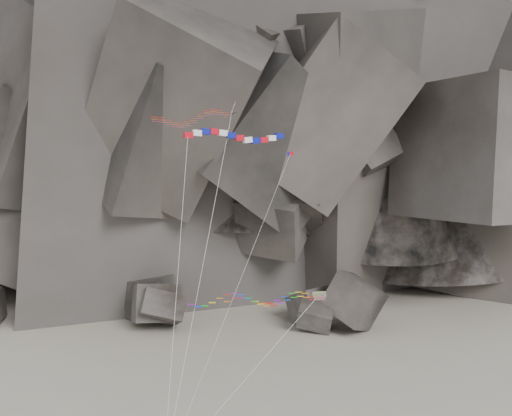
{
  "coord_description": "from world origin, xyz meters",
  "views": [
    {
      "loc": [
        3.19,
        -42.83,
        25.75
      ],
      "look_at": [
        3.55,
        6.0,
        21.14
      ],
      "focal_mm": 35.0,
      "sensor_mm": 36.0,
      "label": 1
    }
  ],
  "objects_px": {
    "delta_kite": "(188,118)",
    "pennant_kite": "(262,224)",
    "banner_kite": "(235,137)",
    "parafoil_kite": "(250,299)"
  },
  "relations": [
    {
      "from": "delta_kite",
      "to": "pennant_kite",
      "type": "bearing_deg",
      "value": -35.65
    },
    {
      "from": "delta_kite",
      "to": "banner_kite",
      "type": "relative_size",
      "value": 1.1
    },
    {
      "from": "delta_kite",
      "to": "banner_kite",
      "type": "distance_m",
      "value": 4.9
    },
    {
      "from": "delta_kite",
      "to": "parafoil_kite",
      "type": "xyz_separation_m",
      "value": [
        5.92,
        -6.73,
        -15.72
      ]
    },
    {
      "from": "pennant_kite",
      "to": "parafoil_kite",
      "type": "bearing_deg",
      "value": -104.23
    },
    {
      "from": "banner_kite",
      "to": "pennant_kite",
      "type": "xyz_separation_m",
      "value": [
        2.51,
        -4.04,
        -7.73
      ]
    },
    {
      "from": "banner_kite",
      "to": "pennant_kite",
      "type": "distance_m",
      "value": 9.07
    },
    {
      "from": "delta_kite",
      "to": "parafoil_kite",
      "type": "bearing_deg",
      "value": -49.84
    },
    {
      "from": "banner_kite",
      "to": "parafoil_kite",
      "type": "distance_m",
      "value": 15.18
    },
    {
      "from": "parafoil_kite",
      "to": "pennant_kite",
      "type": "bearing_deg",
      "value": 73.47
    }
  ]
}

